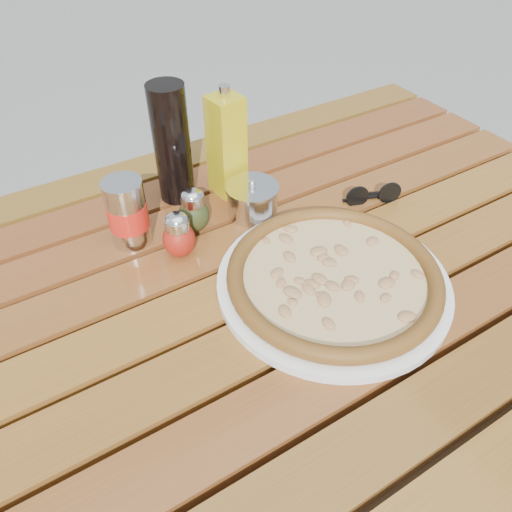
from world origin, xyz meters
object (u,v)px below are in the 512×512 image
table (262,309)px  pepper_shaker (179,235)px  plate (333,283)px  sunglasses (373,195)px  olive_oil_cruet (227,146)px  pizza (334,276)px  soda_can (127,213)px  oregano_shaker (193,211)px  parmesan_tin (252,200)px  dark_bottle (172,144)px

table → pepper_shaker: (-0.09, 0.12, 0.11)m
table → plate: plate is taller
table → sunglasses: (0.28, 0.06, 0.09)m
table → olive_oil_cruet: 0.31m
olive_oil_cruet → sunglasses: size_ratio=1.91×
table → pizza: (0.08, -0.07, 0.10)m
plate → soda_can: soda_can is taller
oregano_shaker → olive_oil_cruet: size_ratio=0.39×
table → olive_oil_cruet: olive_oil_cruet is taller
table → soda_can: soda_can is taller
oregano_shaker → pizza: bearing=-63.7°
plate → oregano_shaker: (-0.12, 0.24, 0.03)m
soda_can → sunglasses: 0.45m
olive_oil_cruet → oregano_shaker: bearing=-145.7°
soda_can → olive_oil_cruet: (0.21, 0.05, 0.04)m
pizza → pepper_shaker: size_ratio=5.03×
table → parmesan_tin: parmesan_tin is taller
table → pepper_shaker: 0.19m
table → oregano_shaker: size_ratio=17.07×
pizza → dark_bottle: size_ratio=1.88×
soda_can → sunglasses: soda_can is taller
table → pepper_shaker: pepper_shaker is taller
soda_can → parmesan_tin: soda_can is taller
pizza → pepper_shaker: pepper_shaker is taller
soda_can → olive_oil_cruet: 0.22m
dark_bottle → soda_can: (-0.12, -0.08, -0.05)m
table → dark_bottle: dark_bottle is taller
pizza → oregano_shaker: (-0.12, 0.24, 0.02)m
oregano_shaker → sunglasses: size_ratio=0.74×
pepper_shaker → dark_bottle: 0.18m
dark_bottle → olive_oil_cruet: 0.10m
parmesan_tin → plate: bearing=-87.6°
table → plate: (0.08, -0.07, 0.08)m
pizza → parmesan_tin: (-0.01, 0.23, 0.01)m
pizza → olive_oil_cruet: 0.32m
pizza → pepper_shaker: bearing=131.0°
parmesan_tin → sunglasses: bearing=-22.5°
plate → parmesan_tin: size_ratio=3.33×
pizza → sunglasses: bearing=34.5°
table → pepper_shaker: size_ratio=17.07×
parmesan_tin → pepper_shaker: bearing=-168.7°
pepper_shaker → dark_bottle: dark_bottle is taller
table → dark_bottle: size_ratio=6.36×
oregano_shaker → dark_bottle: dark_bottle is taller
oregano_shaker → dark_bottle: (0.02, 0.11, 0.07)m
plate → sunglasses: (0.20, 0.14, 0.01)m
dark_bottle → soda_can: bearing=-146.4°
plate → pizza: bearing=-135.0°
pizza → dark_bottle: bearing=106.3°
pizza → soda_can: bearing=130.1°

